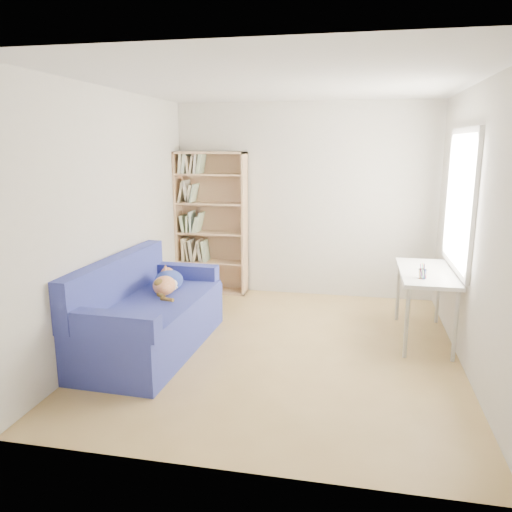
{
  "coord_description": "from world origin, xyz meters",
  "views": [
    {
      "loc": [
        0.71,
        -4.73,
        2.05
      ],
      "look_at": [
        -0.35,
        0.5,
        0.85
      ],
      "focal_mm": 35.0,
      "sensor_mm": 36.0,
      "label": 1
    }
  ],
  "objects_px": {
    "desk": "(426,278)",
    "pen_cup": "(422,273)",
    "sofa": "(148,315)",
    "bookshelf": "(212,229)"
  },
  "relations": [
    {
      "from": "bookshelf",
      "to": "sofa",
      "type": "bearing_deg",
      "value": -91.89
    },
    {
      "from": "sofa",
      "to": "bookshelf",
      "type": "relative_size",
      "value": 0.99
    },
    {
      "from": "desk",
      "to": "bookshelf",
      "type": "bearing_deg",
      "value": 155.3
    },
    {
      "from": "bookshelf",
      "to": "desk",
      "type": "distance_m",
      "value": 2.99
    },
    {
      "from": "desk",
      "to": "pen_cup",
      "type": "bearing_deg",
      "value": -104.79
    },
    {
      "from": "desk",
      "to": "pen_cup",
      "type": "relative_size",
      "value": 7.68
    },
    {
      "from": "bookshelf",
      "to": "desk",
      "type": "relative_size",
      "value": 1.63
    },
    {
      "from": "sofa",
      "to": "pen_cup",
      "type": "distance_m",
      "value": 2.78
    },
    {
      "from": "sofa",
      "to": "bookshelf",
      "type": "xyz_separation_m",
      "value": [
        0.07,
        2.08,
        0.55
      ]
    },
    {
      "from": "sofa",
      "to": "bookshelf",
      "type": "height_order",
      "value": "bookshelf"
    }
  ]
}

